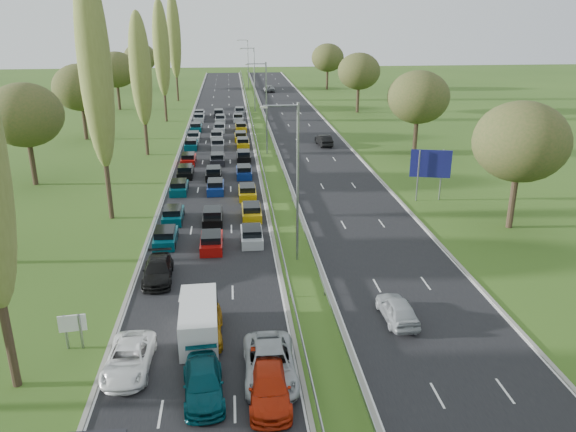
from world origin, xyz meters
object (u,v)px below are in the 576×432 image
near_car_2 (129,359)px  info_sign (73,327)px  near_car_3 (158,270)px  direction_sign (431,166)px  white_van_rear (199,319)px

near_car_2 → info_sign: 4.25m
near_car_3 → info_sign: size_ratio=2.36×
near_car_3 → direction_sign: size_ratio=0.95×
near_car_3 → info_sign: (-3.68, -8.35, 0.63)m
info_sign → white_van_rear: bearing=5.3°
near_car_2 → direction_sign: bearing=47.6°
near_car_2 → direction_sign: (25.40, 26.50, 2.85)m
white_van_rear → info_sign: size_ratio=2.56×
near_car_2 → near_car_3: near_car_3 is taller
near_car_3 → direction_sign: (25.12, 15.68, 2.83)m
near_car_2 → near_car_3: size_ratio=1.01×
near_car_2 → direction_sign: size_ratio=0.96×
white_van_rear → info_sign: (-6.95, -0.64, 0.26)m
info_sign → direction_sign: bearing=39.8°
white_van_rear → info_sign: 6.98m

